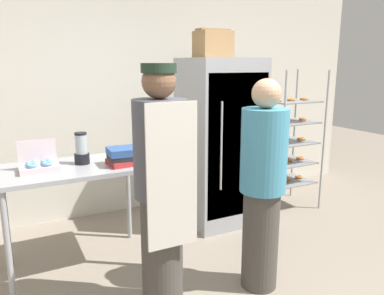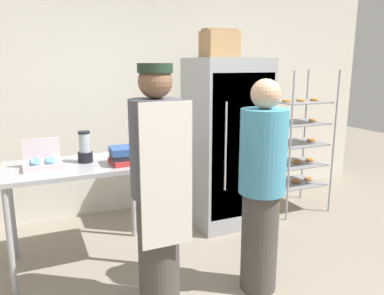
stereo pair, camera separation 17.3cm
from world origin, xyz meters
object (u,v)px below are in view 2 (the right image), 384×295
object	(u,v)px
refrigerator	(226,143)
blender_pitcher	(85,149)
binder_stack	(128,155)
person_baker	(158,186)
donut_box	(43,163)
person_customer	(262,187)
baking_rack	(298,143)
cardboard_storage_box	(219,44)

from	to	relation	value
refrigerator	blender_pitcher	distance (m)	1.55
binder_stack	person_baker	bearing A→B (deg)	-88.05
blender_pitcher	binder_stack	xyz separation A→B (m)	(0.33, -0.19, -0.05)
donut_box	person_customer	xyz separation A→B (m)	(1.48, -0.94, -0.11)
binder_stack	person_baker	world-z (taller)	person_baker
baking_rack	person_baker	world-z (taller)	person_baker
refrigerator	cardboard_storage_box	size ratio (longest dim) A/B	5.18
cardboard_storage_box	refrigerator	bearing A→B (deg)	-20.08
person_baker	binder_stack	bearing A→B (deg)	91.95
blender_pitcher	person_customer	bearing A→B (deg)	-41.96
donut_box	blender_pitcher	xyz separation A→B (m)	(0.35, 0.08, 0.07)
cardboard_storage_box	binder_stack	bearing A→B (deg)	-157.19
blender_pitcher	donut_box	bearing A→B (deg)	-167.72
baking_rack	blender_pitcher	bearing A→B (deg)	-174.94
binder_stack	person_customer	world-z (taller)	person_customer
blender_pitcher	person_customer	size ratio (longest dim) A/B	0.17
baking_rack	binder_stack	bearing A→B (deg)	-169.24
binder_stack	baking_rack	bearing A→B (deg)	10.76
person_customer	binder_stack	bearing A→B (deg)	133.94
blender_pitcher	binder_stack	world-z (taller)	blender_pitcher
refrigerator	baking_rack	distance (m)	0.96
refrigerator	binder_stack	world-z (taller)	refrigerator
binder_stack	blender_pitcher	bearing A→B (deg)	150.47
donut_box	person_baker	world-z (taller)	person_baker
person_baker	baking_rack	bearing A→B (deg)	27.59
refrigerator	person_baker	distance (m)	1.63
blender_pitcher	cardboard_storage_box	bearing A→B (deg)	10.88
blender_pitcher	baking_rack	bearing A→B (deg)	5.06
blender_pitcher	person_customer	world-z (taller)	person_customer
donut_box	person_baker	size ratio (longest dim) A/B	0.17
refrigerator	baking_rack	size ratio (longest dim) A/B	1.08
blender_pitcher	refrigerator	bearing A→B (deg)	9.17
blender_pitcher	binder_stack	distance (m)	0.39
refrigerator	baking_rack	xyz separation A→B (m)	(0.96, -0.03, -0.08)
baking_rack	person_baker	bearing A→B (deg)	-152.41
baking_rack	person_customer	xyz separation A→B (m)	(-1.35, -1.24, 0.02)
baking_rack	person_baker	distance (m)	2.40
refrigerator	binder_stack	xyz separation A→B (m)	(-1.19, -0.44, 0.08)
person_customer	blender_pitcher	bearing A→B (deg)	138.04
donut_box	cardboard_storage_box	distance (m)	2.08
refrigerator	person_customer	xyz separation A→B (m)	(-0.39, -1.27, -0.06)
person_baker	cardboard_storage_box	bearing A→B (deg)	47.16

